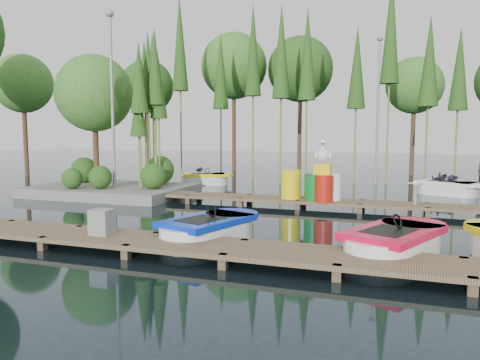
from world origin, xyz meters
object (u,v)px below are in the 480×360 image
(boat_red, at_px, (395,245))
(drum_cluster, at_px, (323,183))
(boat_blue, at_px, (209,231))
(yellow_barrel, at_px, (291,184))
(island, at_px, (107,117))
(boat_yellow_far, at_px, (205,179))
(utility_cabinet, at_px, (102,222))

(boat_red, xyz_separation_m, drum_cluster, (-2.42, 5.58, 0.61))
(boat_blue, height_order, drum_cluster, drum_cluster)
(boat_red, height_order, yellow_barrel, yellow_barrel)
(drum_cluster, bearing_deg, yellow_barrel, 172.21)
(boat_red, bearing_deg, island, 174.27)
(boat_red, distance_m, boat_yellow_far, 14.37)
(utility_cabinet, relative_size, drum_cluster, 0.28)
(island, distance_m, yellow_barrel, 8.35)
(island, xyz_separation_m, yellow_barrel, (7.96, -0.79, -2.39))
(island, height_order, yellow_barrel, island)
(island, relative_size, boat_red, 2.06)
(boat_yellow_far, distance_m, drum_cluster, 8.72)
(yellow_barrel, bearing_deg, boat_yellow_far, 136.24)
(boat_blue, distance_m, utility_cabinet, 2.44)
(island, relative_size, drum_cluster, 3.31)
(boat_blue, height_order, utility_cabinet, boat_blue)
(boat_yellow_far, xyz_separation_m, utility_cabinet, (2.90, -12.36, 0.32))
(boat_blue, relative_size, boat_red, 0.96)
(boat_blue, xyz_separation_m, boat_yellow_far, (-4.99, 11.14, -0.01))
(utility_cabinet, xyz_separation_m, drum_cluster, (3.83, 6.85, 0.31))
(boat_yellow_far, distance_m, utility_cabinet, 12.70)
(boat_yellow_far, relative_size, drum_cluster, 1.38)
(boat_yellow_far, height_order, yellow_barrel, yellow_barrel)
(utility_cabinet, bearing_deg, drum_cluster, 60.80)
(boat_red, bearing_deg, drum_cluster, 137.26)
(utility_cabinet, distance_m, drum_cluster, 7.85)
(island, height_order, boat_blue, island)
(boat_yellow_far, xyz_separation_m, yellow_barrel, (5.60, -5.36, 0.53))
(utility_cabinet, relative_size, yellow_barrel, 0.58)
(island, distance_m, boat_yellow_far, 5.91)
(utility_cabinet, xyz_separation_m, yellow_barrel, (2.70, 7.00, 0.21))
(boat_blue, xyz_separation_m, boat_red, (4.15, 0.05, 0.01))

